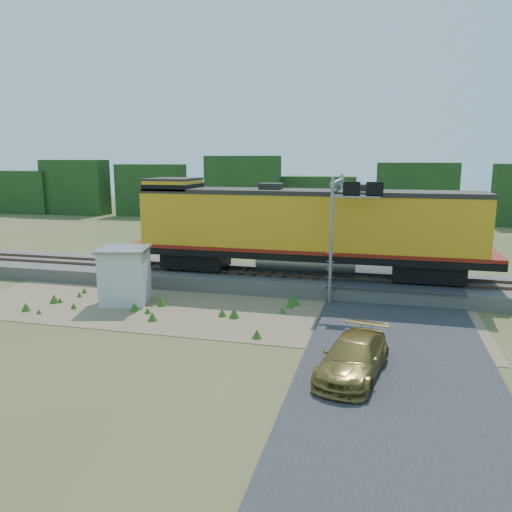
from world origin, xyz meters
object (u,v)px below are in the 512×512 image
(locomotive, at_px, (301,227))
(shed, at_px, (125,275))
(car, at_px, (353,357))
(signal_gantry, at_px, (342,206))

(locomotive, height_order, shed, locomotive)
(locomotive, relative_size, shed, 6.85)
(locomotive, xyz_separation_m, car, (3.77, -11.55, -2.94))
(shed, distance_m, car, 13.70)
(shed, relative_size, car, 0.65)
(locomotive, xyz_separation_m, shed, (-8.42, -5.34, -2.12))
(locomotive, relative_size, car, 4.46)
(shed, distance_m, signal_gantry, 12.25)
(locomotive, xyz_separation_m, signal_gantry, (2.35, -0.65, 1.36))
(shed, relative_size, signal_gantry, 0.46)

